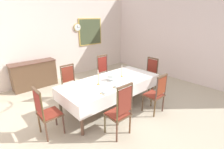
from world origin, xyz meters
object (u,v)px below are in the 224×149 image
spoon_primary (101,94)px  candlestick_east (122,72)px  chair_north_b (105,73)px  chair_head_east (150,73)px  chair_south_a (120,110)px  candlestick_west (98,79)px  bowl_near_left (106,92)px  sideboard (34,75)px  dining_table (111,83)px  soup_tureen (111,77)px  chair_north_a (71,83)px  framed_painting (90,32)px  chair_head_west (46,111)px  bowl_near_right (119,86)px  chair_south_b (156,93)px  mounted_clock (77,27)px  spoon_secondary (114,88)px

spoon_primary → candlestick_east: bearing=20.2°
chair_north_b → chair_head_east: 1.49m
chair_south_a → candlestick_west: 1.07m
bowl_near_left → sideboard: bearing=99.1°
dining_table → soup_tureen: (0.03, 0.00, 0.17)m
chair_north_a → chair_north_b: 1.26m
framed_painting → spoon_primary: bearing=-122.4°
chair_head_west → bowl_near_left: chair_head_west is taller
chair_head_east → bowl_near_right: bearing=103.1°
chair_north_a → chair_north_b: bearing=-179.8°
chair_south_a → bowl_near_left: bearing=82.1°
chair_south_b → soup_tureen: size_ratio=4.04×
chair_north_b → framed_painting: 2.42m
candlestick_west → chair_head_east: bearing=0.0°
soup_tureen → sideboard: 2.95m
chair_south_b → mounted_clock: mounted_clock is taller
chair_south_b → candlestick_west: 1.47m
chair_head_west → candlestick_east: size_ratio=3.11×
bowl_near_left → chair_head_west: bearing=157.6°
spoon_primary → mounted_clock: bearing=63.4°
dining_table → chair_head_east: bearing=0.0°
soup_tureen → candlestick_west: bearing=-180.0°
chair_south_b → candlestick_west: size_ratio=2.77×
mounted_clock → candlestick_east: bearing=-98.7°
candlestick_east → chair_head_west: bearing=-180.0°
chair_north_a → soup_tureen: size_ratio=4.13×
soup_tureen → sideboard: soup_tureen is taller
chair_head_west → bowl_near_right: 1.67m
dining_table → chair_head_east: 1.73m
bowl_near_left → mounted_clock: (1.43, 3.43, 1.13)m
bowl_near_left → soup_tureen: bearing=38.6°
bowl_near_right → framed_painting: bearing=64.5°
chair_north_b → candlestick_west: bearing=44.0°
spoon_primary → chair_head_west: bearing=154.6°
chair_south_b → sideboard: size_ratio=0.72×
spoon_secondary → chair_south_b: bearing=-31.6°
dining_table → chair_head_west: 1.73m
candlestick_east → candlestick_west: bearing=-180.0°
chair_head_east → bowl_near_left: (-2.30, -0.48, 0.23)m
chair_south_a → spoon_primary: size_ratio=6.55×
chair_head_east → candlestick_west: (-2.13, -0.00, 0.36)m
chair_head_east → candlestick_east: (-1.32, 0.00, 0.35)m
chair_north_a → spoon_primary: 1.46m
chair_north_a → mounted_clock: bearing=-127.4°
chair_north_b → soup_tureen: (-0.60, -0.99, 0.28)m
chair_south_a → bowl_near_right: size_ratio=5.87×
candlestick_east → bowl_near_left: bearing=-154.1°
chair_south_a → chair_north_a: bearing=90.0°
candlestick_east → sideboard: size_ratio=0.24×
chair_head_west → spoon_primary: size_ratio=6.01×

